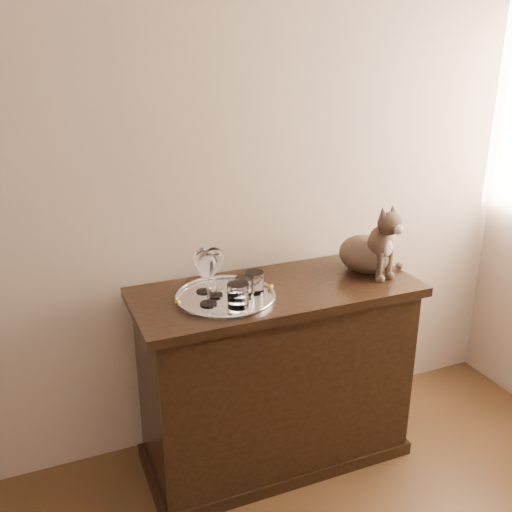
{
  "coord_description": "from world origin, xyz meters",
  "views": [
    {
      "loc": [
        -0.31,
        -0.03,
        1.8
      ],
      "look_at": [
        0.51,
        1.95,
        1.0
      ],
      "focal_mm": 40.0,
      "sensor_mm": 36.0,
      "label": 1
    }
  ],
  "objects_px": {
    "wine_glass_a": "(203,270)",
    "cat": "(366,237)",
    "wine_glass_b": "(216,269)",
    "tumbler_a": "(245,287)",
    "wine_glass_d": "(214,272)",
    "tumbler_c": "(254,282)",
    "sideboard": "(275,376)",
    "tray": "(225,298)",
    "wine_glass_c": "(208,279)",
    "tumbler_b": "(238,295)"
  },
  "relations": [
    {
      "from": "wine_glass_a",
      "to": "cat",
      "type": "bearing_deg",
      "value": -3.36
    },
    {
      "from": "wine_glass_b",
      "to": "tumbler_a",
      "type": "relative_size",
      "value": 2.19
    },
    {
      "from": "wine_glass_d",
      "to": "tumbler_c",
      "type": "height_order",
      "value": "wine_glass_d"
    },
    {
      "from": "wine_glass_b",
      "to": "wine_glass_d",
      "type": "xyz_separation_m",
      "value": [
        -0.02,
        -0.05,
        0.01
      ]
    },
    {
      "from": "sideboard",
      "to": "wine_glass_d",
      "type": "distance_m",
      "value": 0.6
    },
    {
      "from": "tray",
      "to": "wine_glass_a",
      "type": "xyz_separation_m",
      "value": [
        -0.07,
        0.08,
        0.1
      ]
    },
    {
      "from": "wine_glass_c",
      "to": "tumbler_b",
      "type": "bearing_deg",
      "value": -32.55
    },
    {
      "from": "wine_glass_c",
      "to": "tumbler_c",
      "type": "bearing_deg",
      "value": 10.11
    },
    {
      "from": "tumbler_b",
      "to": "tray",
      "type": "bearing_deg",
      "value": 98.21
    },
    {
      "from": "wine_glass_c",
      "to": "tumbler_a",
      "type": "height_order",
      "value": "wine_glass_c"
    },
    {
      "from": "sideboard",
      "to": "cat",
      "type": "relative_size",
      "value": 3.69
    },
    {
      "from": "sideboard",
      "to": "tray",
      "type": "relative_size",
      "value": 3.0
    },
    {
      "from": "wine_glass_a",
      "to": "wine_glass_d",
      "type": "xyz_separation_m",
      "value": [
        0.03,
        -0.06,
        0.01
      ]
    },
    {
      "from": "wine_glass_a",
      "to": "tumbler_a",
      "type": "distance_m",
      "value": 0.18
    },
    {
      "from": "tray",
      "to": "wine_glass_d",
      "type": "distance_m",
      "value": 0.12
    },
    {
      "from": "tray",
      "to": "tumbler_c",
      "type": "height_order",
      "value": "tumbler_c"
    },
    {
      "from": "tumbler_b",
      "to": "wine_glass_b",
      "type": "bearing_deg",
      "value": 99.18
    },
    {
      "from": "wine_glass_a",
      "to": "wine_glass_d",
      "type": "distance_m",
      "value": 0.07
    },
    {
      "from": "sideboard",
      "to": "tumbler_b",
      "type": "distance_m",
      "value": 0.54
    },
    {
      "from": "wine_glass_a",
      "to": "wine_glass_c",
      "type": "distance_m",
      "value": 0.12
    },
    {
      "from": "wine_glass_c",
      "to": "cat",
      "type": "distance_m",
      "value": 0.76
    },
    {
      "from": "wine_glass_b",
      "to": "wine_glass_c",
      "type": "distance_m",
      "value": 0.13
    },
    {
      "from": "cat",
      "to": "tumbler_a",
      "type": "bearing_deg",
      "value": 173.33
    },
    {
      "from": "cat",
      "to": "wine_glass_d",
      "type": "bearing_deg",
      "value": 167.85
    },
    {
      "from": "tumbler_b",
      "to": "tumbler_c",
      "type": "distance_m",
      "value": 0.15
    },
    {
      "from": "sideboard",
      "to": "wine_glass_d",
      "type": "relative_size",
      "value": 5.83
    },
    {
      "from": "sideboard",
      "to": "tumbler_a",
      "type": "bearing_deg",
      "value": -161.99
    },
    {
      "from": "wine_glass_c",
      "to": "wine_glass_d",
      "type": "relative_size",
      "value": 1.03
    },
    {
      "from": "wine_glass_a",
      "to": "wine_glass_b",
      "type": "relative_size",
      "value": 1.03
    },
    {
      "from": "wine_glass_a",
      "to": "wine_glass_b",
      "type": "height_order",
      "value": "wine_glass_a"
    },
    {
      "from": "sideboard",
      "to": "tumbler_a",
      "type": "relative_size",
      "value": 14.27
    },
    {
      "from": "wine_glass_a",
      "to": "tumbler_a",
      "type": "bearing_deg",
      "value": -40.1
    },
    {
      "from": "tumbler_c",
      "to": "wine_glass_d",
      "type": "bearing_deg",
      "value": 170.81
    },
    {
      "from": "sideboard",
      "to": "wine_glass_c",
      "type": "bearing_deg",
      "value": -169.19
    },
    {
      "from": "tumbler_b",
      "to": "cat",
      "type": "relative_size",
      "value": 0.29
    },
    {
      "from": "tumbler_a",
      "to": "sideboard",
      "type": "bearing_deg",
      "value": 18.01
    },
    {
      "from": "tumbler_a",
      "to": "tumbler_c",
      "type": "xyz_separation_m",
      "value": [
        0.05,
        0.03,
        0.0
      ]
    },
    {
      "from": "tumbler_b",
      "to": "tumbler_a",
      "type": "bearing_deg",
      "value": 52.06
    },
    {
      "from": "tumbler_b",
      "to": "cat",
      "type": "bearing_deg",
      "value": 12.27
    },
    {
      "from": "sideboard",
      "to": "cat",
      "type": "bearing_deg",
      "value": 2.4
    },
    {
      "from": "sideboard",
      "to": "wine_glass_b",
      "type": "xyz_separation_m",
      "value": [
        -0.25,
        0.05,
        0.53
      ]
    },
    {
      "from": "tumbler_c",
      "to": "cat",
      "type": "bearing_deg",
      "value": 4.39
    },
    {
      "from": "sideboard",
      "to": "tumbler_c",
      "type": "xyz_separation_m",
      "value": [
        -0.11,
        -0.02,
        0.48
      ]
    },
    {
      "from": "wine_glass_a",
      "to": "cat",
      "type": "height_order",
      "value": "cat"
    },
    {
      "from": "tray",
      "to": "wine_glass_b",
      "type": "height_order",
      "value": "wine_glass_b"
    },
    {
      "from": "tumbler_b",
      "to": "sideboard",
      "type": "bearing_deg",
      "value": 29.62
    },
    {
      "from": "wine_glass_a",
      "to": "tumbler_b",
      "type": "bearing_deg",
      "value": -66.58
    },
    {
      "from": "wine_glass_b",
      "to": "tumbler_a",
      "type": "bearing_deg",
      "value": -51.78
    },
    {
      "from": "sideboard",
      "to": "tray",
      "type": "xyz_separation_m",
      "value": [
        -0.23,
        -0.02,
        0.43
      ]
    },
    {
      "from": "tray",
      "to": "tumbler_b",
      "type": "relative_size",
      "value": 4.23
    }
  ]
}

